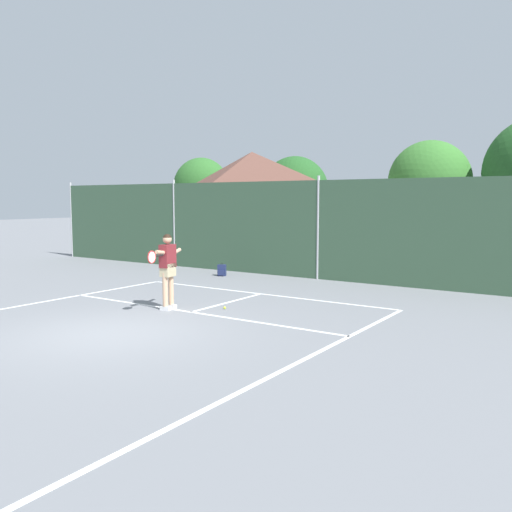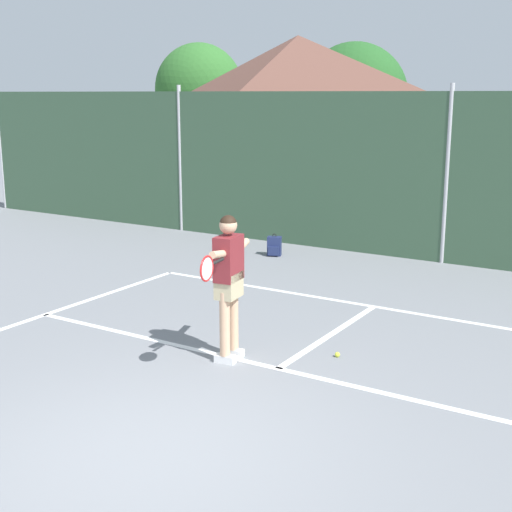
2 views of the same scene
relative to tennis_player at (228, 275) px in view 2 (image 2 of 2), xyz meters
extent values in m
plane|color=slate|center=(0.68, -2.41, -1.11)|extent=(120.00, 120.00, 0.00)
cube|color=white|center=(0.68, 3.09, -1.11)|extent=(8.20, 0.10, 0.01)
cube|color=white|center=(0.68, 0.07, -1.11)|extent=(8.20, 0.10, 0.01)
cube|color=white|center=(0.68, 1.55, -1.11)|extent=(0.10, 2.97, 0.01)
cube|color=#38563D|center=(0.68, 6.59, 0.55)|extent=(26.00, 0.05, 3.33)
cylinder|color=#B2B2B7|center=(-12.32, 6.59, 0.63)|extent=(0.09, 0.09, 3.48)
cylinder|color=#B2B2B7|center=(-5.82, 6.59, 0.63)|extent=(0.09, 0.09, 3.48)
cylinder|color=#B2B2B7|center=(0.68, 6.59, 0.63)|extent=(0.09, 0.09, 3.48)
cube|color=beige|center=(-4.99, 10.93, 0.34)|extent=(6.30, 5.05, 2.90)
pyramid|color=brown|center=(-4.99, 10.93, 2.77)|extent=(6.80, 5.45, 1.95)
cylinder|color=brown|center=(-11.44, 15.06, -0.13)|extent=(0.36, 0.36, 1.96)
ellipsoid|color=#2D6628|center=(-11.44, 15.06, 2.31)|extent=(3.42, 3.08, 3.42)
cylinder|color=brown|center=(-5.11, 15.06, -0.31)|extent=(0.36, 0.36, 1.61)
ellipsoid|color=#235623|center=(-5.11, 15.06, 2.03)|extent=(3.60, 3.24, 3.60)
cube|color=silver|center=(-0.02, 0.13, -1.06)|extent=(0.27, 0.15, 0.10)
cube|color=silver|center=(0.01, -0.11, -1.06)|extent=(0.27, 0.15, 0.10)
cylinder|color=tan|center=(-0.02, 0.13, -0.60)|extent=(0.13, 0.13, 0.82)
cylinder|color=tan|center=(0.01, -0.11, -0.60)|extent=(0.13, 0.13, 0.82)
cube|color=tan|center=(0.00, 0.01, -0.13)|extent=(0.29, 0.39, 0.32)
cube|color=maroon|center=(0.00, 0.01, 0.21)|extent=(0.29, 0.43, 0.56)
sphere|color=tan|center=(0.00, 0.01, 0.62)|extent=(0.22, 0.22, 0.22)
sphere|color=black|center=(0.00, 0.01, 0.64)|extent=(0.21, 0.21, 0.21)
cylinder|color=tan|center=(0.05, -0.18, 0.31)|extent=(0.16, 0.56, 0.17)
cylinder|color=tan|center=(-0.04, 0.29, 0.26)|extent=(0.16, 0.51, 0.22)
cylinder|color=black|center=(0.10, -0.38, 0.26)|extent=(0.08, 0.30, 0.04)
torus|color=red|center=(0.19, -0.72, 0.26)|extent=(0.06, 0.30, 0.30)
cylinder|color=silver|center=(0.19, -0.72, 0.26)|extent=(0.04, 0.26, 0.26)
sphere|color=#CCE033|center=(1.12, 0.81, -1.08)|extent=(0.07, 0.07, 0.07)
cube|color=navy|center=(-2.48, 5.37, -0.91)|extent=(0.33, 0.27, 0.40)
cube|color=navy|center=(-2.43, 5.26, -0.99)|extent=(0.23, 0.14, 0.18)
torus|color=black|center=(-2.48, 5.37, -0.69)|extent=(0.09, 0.05, 0.09)
camera|label=1|loc=(9.03, -9.55, 1.57)|focal=37.70mm
camera|label=2|loc=(4.70, -6.95, 2.18)|focal=49.44mm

